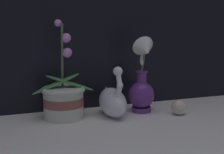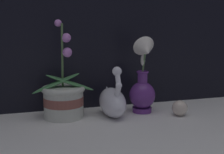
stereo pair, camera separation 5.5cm
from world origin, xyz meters
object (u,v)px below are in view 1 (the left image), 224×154
orchid_potted_plant (63,98)px  swan_figurine (112,101)px  glass_sphere (179,107)px  blue_vase (142,85)px

orchid_potted_plant → swan_figurine: orchid_potted_plant is taller
orchid_potted_plant → swan_figurine: bearing=-12.3°
swan_figurine → glass_sphere: (0.25, -0.07, -0.03)m
glass_sphere → orchid_potted_plant: bearing=166.1°
glass_sphere → blue_vase: bearing=145.1°
orchid_potted_plant → blue_vase: bearing=-4.3°
orchid_potted_plant → blue_vase: (0.31, -0.02, 0.03)m
swan_figurine → glass_sphere: size_ratio=3.32×
orchid_potted_plant → swan_figurine: (0.18, -0.04, -0.02)m
orchid_potted_plant → glass_sphere: orchid_potted_plant is taller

